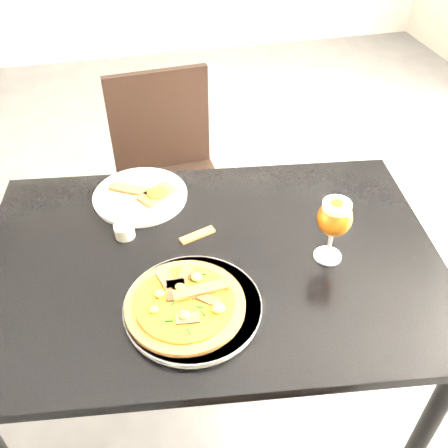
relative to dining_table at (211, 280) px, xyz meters
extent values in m
plane|color=#4D4D4F|center=(0.01, 0.22, -0.66)|extent=(6.00, 6.00, 0.00)
cube|color=black|center=(0.00, 0.00, 0.08)|extent=(1.29, 0.95, 0.03)
cylinder|color=black|center=(0.49, -0.41, -0.30)|extent=(0.05, 0.05, 0.72)
cylinder|color=black|center=(-0.49, 0.41, -0.30)|extent=(0.05, 0.05, 0.72)
cylinder|color=black|center=(0.58, 0.27, -0.30)|extent=(0.05, 0.05, 0.72)
cube|color=black|center=(-0.01, 0.66, -0.22)|extent=(0.44, 0.44, 0.04)
cylinder|color=black|center=(-0.17, 0.48, -0.45)|extent=(0.04, 0.04, 0.42)
cylinder|color=black|center=(0.17, 0.50, -0.45)|extent=(0.04, 0.04, 0.42)
cylinder|color=black|center=(-0.19, 0.81, -0.45)|extent=(0.04, 0.04, 0.42)
cylinder|color=black|center=(0.14, 0.84, -0.45)|extent=(0.04, 0.04, 0.42)
cube|color=black|center=(-0.03, 0.85, 0.03)|extent=(0.40, 0.06, 0.41)
cylinder|color=silver|center=(-0.08, -0.16, 0.10)|extent=(0.41, 0.41, 0.02)
cylinder|color=brown|center=(-0.09, -0.16, 0.11)|extent=(0.28, 0.28, 0.01)
cylinder|color=#BC4C0F|center=(-0.09, -0.16, 0.12)|extent=(0.23, 0.23, 0.01)
cube|color=#533624|center=(-0.06, -0.16, 0.13)|extent=(0.06, 0.03, 0.00)
cube|color=#533624|center=(-0.06, -0.13, 0.13)|extent=(0.06, 0.06, 0.00)
cube|color=#533624|center=(-0.11, -0.10, 0.13)|extent=(0.04, 0.06, 0.00)
cube|color=#533624|center=(-0.12, -0.15, 0.13)|extent=(0.06, 0.05, 0.00)
cube|color=#533624|center=(-0.14, -0.19, 0.13)|extent=(0.06, 0.05, 0.00)
cube|color=#533624|center=(-0.11, -0.23, 0.13)|extent=(0.04, 0.06, 0.00)
cube|color=#533624|center=(-0.08, -0.19, 0.13)|extent=(0.06, 0.06, 0.00)
ellipsoid|color=gold|center=(-0.08, -0.15, 0.13)|extent=(0.03, 0.03, 0.01)
ellipsoid|color=gold|center=(-0.08, -0.10, 0.13)|extent=(0.03, 0.03, 0.01)
ellipsoid|color=gold|center=(-0.11, -0.15, 0.13)|extent=(0.03, 0.03, 0.01)
ellipsoid|color=gold|center=(-0.16, -0.17, 0.13)|extent=(0.03, 0.03, 0.01)
ellipsoid|color=gold|center=(-0.11, -0.18, 0.13)|extent=(0.03, 0.03, 0.01)
ellipsoid|color=gold|center=(-0.08, -0.23, 0.13)|extent=(0.03, 0.03, 0.01)
ellipsoid|color=gold|center=(-0.08, -0.17, 0.13)|extent=(0.03, 0.03, 0.01)
cube|color=#0E4E12|center=(-0.09, -0.15, 0.13)|extent=(0.01, 0.02, 0.00)
cube|color=#0E4E12|center=(-0.10, -0.12, 0.13)|extent=(0.01, 0.02, 0.00)
cube|color=#0E4E12|center=(-0.14, -0.11, 0.13)|extent=(0.01, 0.02, 0.00)
cube|color=#0E4E12|center=(-0.12, -0.15, 0.13)|extent=(0.02, 0.01, 0.00)
cube|color=#0E4E12|center=(-0.15, -0.17, 0.13)|extent=(0.02, 0.01, 0.00)
cube|color=#0E4E12|center=(-0.11, -0.17, 0.13)|extent=(0.02, 0.01, 0.00)
cube|color=#0E4E12|center=(-0.11, -0.21, 0.13)|extent=(0.01, 0.02, 0.00)
cube|color=#0E4E12|center=(-0.08, -0.24, 0.13)|extent=(0.01, 0.02, 0.00)
cube|color=#0E4E12|center=(-0.08, -0.19, 0.13)|extent=(0.01, 0.02, 0.00)
cube|color=#0E4E12|center=(-0.04, -0.19, 0.13)|extent=(0.02, 0.01, 0.00)
cube|color=#0E4E12|center=(-0.08, -0.16, 0.13)|extent=(0.02, 0.01, 0.00)
cube|color=#0E4E12|center=(-0.06, -0.14, 0.13)|extent=(0.02, 0.01, 0.00)
cube|color=brown|center=(-0.05, -0.15, 0.13)|extent=(0.13, 0.04, 0.01)
cylinder|color=silver|center=(-0.15, 0.29, 0.10)|extent=(0.37, 0.37, 0.01)
cube|color=brown|center=(-0.18, 0.31, 0.11)|extent=(0.13, 0.09, 0.01)
cube|color=brown|center=(-0.10, 0.27, 0.11)|extent=(0.13, 0.12, 0.01)
cylinder|color=#BC4C0F|center=(-0.10, 0.27, 0.12)|extent=(0.06, 0.06, 0.00)
cube|color=brown|center=(-0.02, 0.09, 0.09)|extent=(0.10, 0.05, 0.01)
cylinder|color=beige|center=(-0.21, 0.13, 0.11)|extent=(0.06, 0.06, 0.04)
cylinder|color=gold|center=(-0.21, 0.13, 0.12)|extent=(0.05, 0.05, 0.01)
cylinder|color=silver|center=(0.30, -0.07, 0.09)|extent=(0.07, 0.07, 0.01)
cylinder|color=silver|center=(0.30, -0.07, 0.13)|extent=(0.01, 0.01, 0.08)
ellipsoid|color=#A2540F|center=(0.30, -0.07, 0.22)|extent=(0.09, 0.09, 0.10)
cylinder|color=white|center=(0.30, -0.07, 0.26)|extent=(0.07, 0.07, 0.02)
camera|label=1|loc=(-0.18, -0.91, 1.01)|focal=40.00mm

